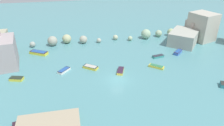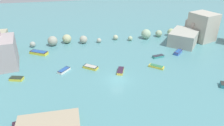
# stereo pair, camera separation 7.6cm
# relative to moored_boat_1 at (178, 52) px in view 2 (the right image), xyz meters

# --- Properties ---
(cove_water) EXTENTS (160.00, 160.00, 0.00)m
(cove_water) POSITION_rel_moored_boat_1_xyz_m (-17.04, -8.58, -0.36)
(cove_water) COLOR teal
(cove_water) RESTS_ON ground
(cliff_headland_right) EXTENTS (23.85, 22.50, 7.46)m
(cliff_headland_right) POSITION_rel_moored_boat_1_xyz_m (11.64, 5.40, 2.09)
(cliff_headland_right) COLOR #A1AA80
(cliff_headland_right) RESTS_ON ground
(rock_breakwater) EXTENTS (40.41, 3.72, 2.69)m
(rock_breakwater) POSITION_rel_moored_boat_1_xyz_m (-14.72, 11.70, 0.77)
(rock_breakwater) COLOR #949D96
(rock_breakwater) RESTS_ON ground
(moored_boat_1) EXTENTS (2.97, 2.85, 0.70)m
(moored_boat_1) POSITION_rel_moored_boat_1_xyz_m (0.00, 0.00, 0.00)
(moored_boat_1) COLOR #395FB9
(moored_boat_1) RESTS_ON cove_water
(moored_boat_2) EXTENTS (3.24, 2.91, 0.58)m
(moored_boat_2) POSITION_rel_moored_boat_1_xyz_m (-21.56, -3.09, -0.06)
(moored_boat_2) COLOR yellow
(moored_boat_2) RESTS_ON cove_water
(moored_boat_3) EXTENTS (2.72, 1.90, 0.57)m
(moored_boat_3) POSITION_rel_moored_boat_1_xyz_m (-35.94, -4.74, -0.08)
(moored_boat_3) COLOR yellow
(moored_boat_3) RESTS_ON cove_water
(moored_boat_4) EXTENTS (2.75, 2.91, 0.52)m
(moored_boat_4) POSITION_rel_moored_boat_1_xyz_m (-27.05, -3.29, -0.09)
(moored_boat_4) COLOR white
(moored_boat_4) RESTS_ON cove_water
(moored_boat_6) EXTENTS (2.14, 3.15, 0.52)m
(moored_boat_6) POSITION_rel_moored_boat_1_xyz_m (-15.78, -5.90, -0.10)
(moored_boat_6) COLOR yellow
(moored_boat_6) RESTS_ON cove_water
(moored_boat_7) EXTENTS (2.82, 1.46, 0.51)m
(moored_boat_7) POSITION_rel_moored_boat_1_xyz_m (-5.53, -1.03, -0.11)
(moored_boat_7) COLOR teal
(moored_boat_7) RESTS_ON cove_water
(moored_boat_8) EXTENTS (3.11, 2.94, 0.49)m
(moored_boat_8) POSITION_rel_moored_boat_1_xyz_m (-7.89, -5.64, -0.13)
(moored_boat_8) COLOR gold
(moored_boat_8) RESTS_ON cove_water
(moored_boat_9) EXTENTS (4.54, 3.57, 0.70)m
(moored_boat_9) POSITION_rel_moored_boat_1_xyz_m (-32.83, 6.68, -0.00)
(moored_boat_9) COLOR yellow
(moored_boat_9) RESTS_ON cove_water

